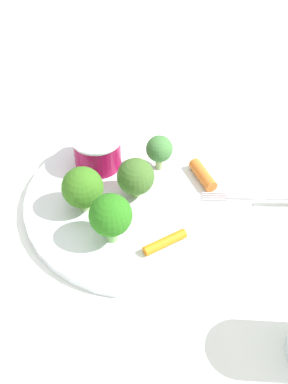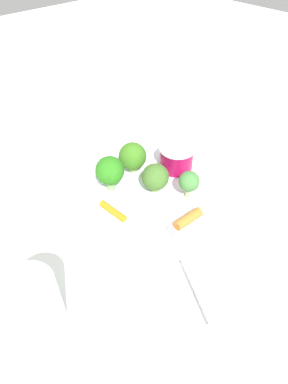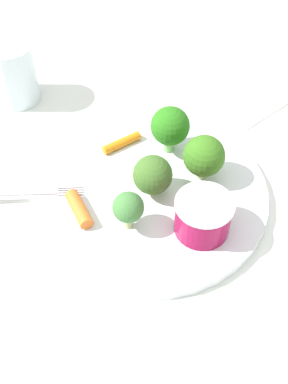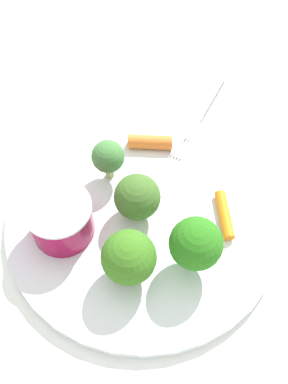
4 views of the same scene
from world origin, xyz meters
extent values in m
plane|color=white|center=(0.00, 0.00, 0.00)|extent=(2.40, 2.40, 0.00)
cylinder|color=white|center=(0.00, 0.00, 0.01)|extent=(0.27, 0.27, 0.01)
cylinder|color=maroon|center=(-0.02, 0.07, 0.03)|extent=(0.06, 0.06, 0.04)
cylinder|color=silver|center=(-0.02, 0.07, 0.05)|extent=(0.06, 0.06, 0.00)
cylinder|color=#99C074|center=(-0.06, 0.01, 0.02)|extent=(0.01, 0.01, 0.01)
sphere|color=#38701D|center=(-0.06, 0.01, 0.04)|extent=(0.05, 0.05, 0.05)
cylinder|color=#98B470|center=(0.05, 0.03, 0.02)|extent=(0.01, 0.01, 0.02)
sphere|color=#41783A|center=(0.05, 0.03, 0.04)|extent=(0.03, 0.03, 0.03)
cylinder|color=#98B764|center=(0.00, 0.01, 0.02)|extent=(0.01, 0.01, 0.01)
sphere|color=#3D6527|center=(0.00, 0.01, 0.04)|extent=(0.04, 0.04, 0.04)
cylinder|color=#7EBF68|center=(-0.05, -0.04, 0.02)|extent=(0.01, 0.01, 0.02)
sphere|color=#287119|center=(-0.05, -0.04, 0.05)|extent=(0.05, 0.05, 0.05)
cylinder|color=orange|center=(0.08, -0.01, 0.02)|extent=(0.02, 0.05, 0.01)
cylinder|color=orange|center=(-0.01, -0.08, 0.02)|extent=(0.05, 0.01, 0.01)
cube|color=#BEB4B9|center=(0.15, -0.08, 0.01)|extent=(0.12, 0.07, 0.00)
cube|color=#BEB4B9|center=(0.08, -0.05, 0.01)|extent=(0.03, 0.01, 0.00)
cube|color=#BEB4B9|center=(0.08, -0.04, 0.01)|extent=(0.03, 0.01, 0.00)
cube|color=#BEB4B9|center=(0.08, -0.04, 0.01)|extent=(0.03, 0.01, 0.00)
cube|color=#BEB4B9|center=(0.08, -0.04, 0.01)|extent=(0.03, 0.01, 0.00)
camera|label=1|loc=(-0.18, -0.37, 0.44)|focal=47.14mm
camera|label=2|loc=(0.28, -0.28, 0.37)|focal=30.73mm
camera|label=3|loc=(0.18, 0.31, 0.42)|focal=45.06mm
camera|label=4|loc=(-0.22, 0.00, 0.37)|focal=40.29mm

